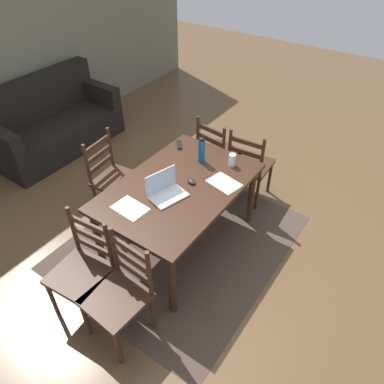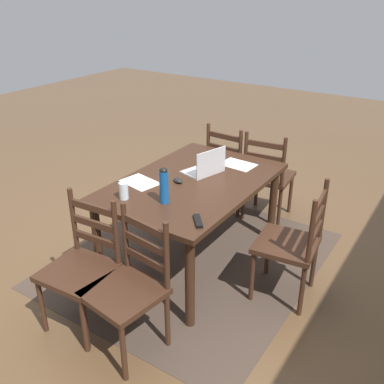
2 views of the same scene
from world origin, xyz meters
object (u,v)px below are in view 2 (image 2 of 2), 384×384
(drinking_glass, at_px, (124,191))
(chair_far_head, at_px, (292,244))
(water_bottle, at_px, (164,185))
(computer_mouse, at_px, (178,180))
(chair_right_far, at_px, (129,288))
(dining_table, at_px, (192,190))
(chair_right_near, at_px, (82,267))
(chair_left_far, at_px, (268,177))
(chair_left_near, at_px, (231,168))
(tv_remote, at_px, (198,221))
(laptop, at_px, (206,167))

(drinking_glass, bearing_deg, chair_far_head, 116.51)
(water_bottle, xyz_separation_m, computer_mouse, (-0.35, -0.12, -0.13))
(chair_right_far, height_order, water_bottle, water_bottle)
(chair_right_far, bearing_deg, dining_table, -168.77)
(drinking_glass, bearing_deg, computer_mouse, 160.17)
(water_bottle, bearing_deg, chair_right_far, 15.01)
(dining_table, height_order, chair_right_far, chair_right_far)
(chair_far_head, relative_size, drinking_glass, 7.34)
(chair_right_near, distance_m, chair_left_far, 2.17)
(chair_left_near, xyz_separation_m, water_bottle, (1.51, 0.25, 0.45))
(drinking_glass, bearing_deg, chair_left_far, 164.39)
(water_bottle, relative_size, tv_remote, 1.62)
(computer_mouse, bearing_deg, chair_right_near, 14.84)
(chair_far_head, xyz_separation_m, tv_remote, (0.56, -0.48, 0.32))
(chair_right_near, xyz_separation_m, chair_left_far, (-2.13, 0.42, 0.00))
(chair_far_head, distance_m, chair_left_far, 1.26)
(chair_right_near, bearing_deg, tv_remote, 129.43)
(dining_table, bearing_deg, tv_remote, 36.28)
(chair_right_near, distance_m, drinking_glass, 0.63)
(chair_right_near, xyz_separation_m, laptop, (-1.25, 0.23, 0.36))
(chair_left_near, distance_m, tv_remote, 1.76)
(chair_left_near, distance_m, drinking_glass, 1.66)
(chair_left_far, distance_m, water_bottle, 1.58)
(dining_table, height_order, tv_remote, tv_remote)
(chair_left_near, bearing_deg, laptop, 14.37)
(chair_right_near, bearing_deg, computer_mouse, 172.27)
(laptop, height_order, water_bottle, water_bottle)
(tv_remote, bearing_deg, chair_right_near, 178.40)
(chair_far_head, bearing_deg, chair_right_far, -32.24)
(laptop, bearing_deg, chair_far_head, 78.43)
(dining_table, relative_size, tv_remote, 9.11)
(chair_left_near, bearing_deg, tv_remote, 20.84)
(chair_left_far, bearing_deg, chair_right_near, -11.11)
(water_bottle, height_order, tv_remote, water_bottle)
(dining_table, distance_m, chair_left_far, 1.10)
(drinking_glass, xyz_separation_m, tv_remote, (-0.00, 0.65, -0.05))
(chair_right_near, xyz_separation_m, water_bottle, (-0.62, 0.25, 0.45))
(chair_left_far, bearing_deg, chair_far_head, 32.55)
(dining_table, relative_size, chair_right_near, 1.63)
(dining_table, bearing_deg, chair_left_far, 168.86)
(chair_right_near, bearing_deg, laptop, 169.72)
(water_bottle, height_order, drinking_glass, water_bottle)
(chair_left_near, height_order, water_bottle, water_bottle)
(chair_right_near, bearing_deg, dining_table, 168.92)
(dining_table, distance_m, water_bottle, 0.50)
(chair_left_near, relative_size, chair_right_near, 1.00)
(chair_far_head, bearing_deg, drinking_glass, -63.49)
(chair_far_head, height_order, chair_left_far, same)
(chair_far_head, xyz_separation_m, drinking_glass, (0.56, -1.13, 0.37))
(chair_right_near, distance_m, computer_mouse, 1.03)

